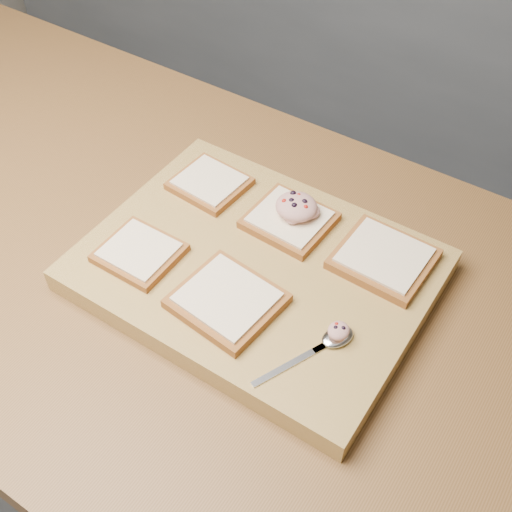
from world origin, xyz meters
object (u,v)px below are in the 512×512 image
(bread_far_center, at_px, (289,220))
(spoon, at_px, (331,341))
(cutting_board, at_px, (256,270))
(tuna_salad_dollop, at_px, (296,206))

(bread_far_center, xyz_separation_m, spoon, (0.16, -0.16, -0.00))
(cutting_board, bearing_deg, tuna_salad_dollop, 87.07)
(bread_far_center, bearing_deg, spoon, -44.79)
(cutting_board, height_order, spoon, spoon)
(tuna_salad_dollop, bearing_deg, spoon, -47.42)
(spoon, bearing_deg, cutting_board, 157.84)
(spoon, bearing_deg, bread_far_center, 135.21)
(cutting_board, xyz_separation_m, spoon, (0.16, -0.06, 0.02))
(tuna_salad_dollop, bearing_deg, bread_far_center, -121.67)
(cutting_board, xyz_separation_m, bread_far_center, (-0.00, 0.09, 0.03))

